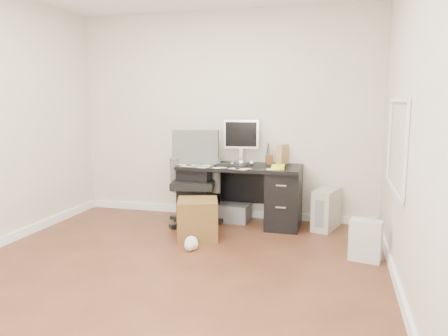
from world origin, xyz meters
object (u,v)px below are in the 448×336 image
at_px(desk, 240,193).
at_px(office_chair, 194,179).
at_px(lcd_monitor, 241,141).
at_px(keyboard, 231,166).
at_px(wicker_basket, 198,219).
at_px(pc_tower, 326,209).

xyz_separation_m(desk, office_chair, (-0.55, -0.20, 0.19)).
bearing_deg(lcd_monitor, office_chair, -147.46).
height_order(desk, keyboard, keyboard).
xyz_separation_m(desk, keyboard, (-0.09, -0.14, 0.36)).
bearing_deg(wicker_basket, pc_tower, 28.13).
relative_size(keyboard, office_chair, 0.33).
relative_size(pc_tower, wicker_basket, 1.10).
bearing_deg(keyboard, office_chair, -170.73).
distance_m(keyboard, pc_tower, 1.27).
relative_size(desk, office_chair, 1.27).
bearing_deg(desk, keyboard, -121.42).
bearing_deg(pc_tower, wicker_basket, -134.84).
bearing_deg(office_chair, pc_tower, -1.01).
relative_size(keyboard, wicker_basket, 0.88).
bearing_deg(office_chair, keyboard, -3.28).
distance_m(office_chair, pc_tower, 1.67).
relative_size(desk, pc_tower, 3.06).
distance_m(keyboard, wicker_basket, 0.81).
distance_m(lcd_monitor, pc_tower, 1.36).
height_order(desk, wicker_basket, desk).
height_order(office_chair, pc_tower, office_chair).
bearing_deg(pc_tower, keyboard, -153.25).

